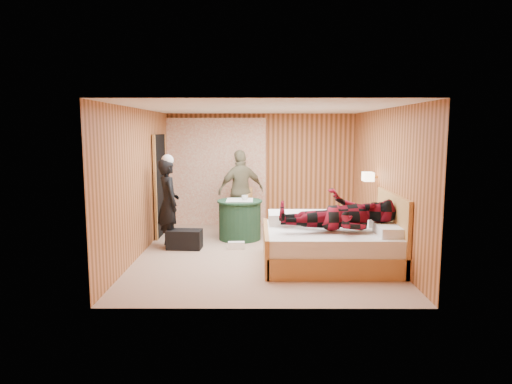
{
  "coord_description": "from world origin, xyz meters",
  "views": [
    {
      "loc": [
        -0.08,
        -7.76,
        2.14
      ],
      "look_at": [
        -0.11,
        0.22,
        1.05
      ],
      "focal_mm": 32.0,
      "sensor_mm": 36.0,
      "label": 1
    }
  ],
  "objects_px": {
    "chair_near": "(243,212)",
    "man_on_bed": "(338,205)",
    "duffel_bag": "(185,239)",
    "nightstand": "(360,228)",
    "woman_standing": "(169,203)",
    "chair_far": "(242,206)",
    "wall_lamp": "(368,177)",
    "man_at_table": "(241,191)",
    "bed": "(332,244)",
    "round_table": "(240,219)"
  },
  "relations": [
    {
      "from": "chair_near",
      "to": "duffel_bag",
      "type": "relative_size",
      "value": 1.38
    },
    {
      "from": "bed",
      "to": "nightstand",
      "type": "relative_size",
      "value": 3.9
    },
    {
      "from": "bed",
      "to": "woman_standing",
      "type": "bearing_deg",
      "value": 158.77
    },
    {
      "from": "bed",
      "to": "nightstand",
      "type": "xyz_separation_m",
      "value": [
        0.76,
        1.46,
        -0.06
      ]
    },
    {
      "from": "wall_lamp",
      "to": "chair_far",
      "type": "distance_m",
      "value": 2.78
    },
    {
      "from": "duffel_bag",
      "to": "chair_near",
      "type": "bearing_deg",
      "value": 49.43
    },
    {
      "from": "wall_lamp",
      "to": "nightstand",
      "type": "xyz_separation_m",
      "value": [
        -0.04,
        0.37,
        -1.03
      ]
    },
    {
      "from": "woman_standing",
      "to": "man_on_bed",
      "type": "xyz_separation_m",
      "value": [
        2.86,
        -1.33,
        0.19
      ]
    },
    {
      "from": "nightstand",
      "to": "wall_lamp",
      "type": "bearing_deg",
      "value": -83.33
    },
    {
      "from": "man_on_bed",
      "to": "man_at_table",
      "type": "bearing_deg",
      "value": 120.75
    },
    {
      "from": "wall_lamp",
      "to": "round_table",
      "type": "distance_m",
      "value": 2.59
    },
    {
      "from": "wall_lamp",
      "to": "duffel_bag",
      "type": "xyz_separation_m",
      "value": [
        -3.33,
        -0.16,
        -1.13
      ]
    },
    {
      "from": "nightstand",
      "to": "woman_standing",
      "type": "bearing_deg",
      "value": -174.3
    },
    {
      "from": "bed",
      "to": "man_on_bed",
      "type": "distance_m",
      "value": 0.71
    },
    {
      "from": "woman_standing",
      "to": "man_on_bed",
      "type": "distance_m",
      "value": 3.16
    },
    {
      "from": "chair_far",
      "to": "woman_standing",
      "type": "bearing_deg",
      "value": -125.66
    },
    {
      "from": "chair_far",
      "to": "duffel_bag",
      "type": "distance_m",
      "value": 1.8
    },
    {
      "from": "round_table",
      "to": "man_at_table",
      "type": "relative_size",
      "value": 0.51
    },
    {
      "from": "woman_standing",
      "to": "man_on_bed",
      "type": "relative_size",
      "value": 0.92
    },
    {
      "from": "bed",
      "to": "duffel_bag",
      "type": "height_order",
      "value": "bed"
    },
    {
      "from": "chair_near",
      "to": "round_table",
      "type": "bearing_deg",
      "value": 12.98
    },
    {
      "from": "wall_lamp",
      "to": "chair_near",
      "type": "relative_size",
      "value": 0.31
    },
    {
      "from": "woman_standing",
      "to": "wall_lamp",
      "type": "bearing_deg",
      "value": -115.04
    },
    {
      "from": "wall_lamp",
      "to": "duffel_bag",
      "type": "height_order",
      "value": "wall_lamp"
    },
    {
      "from": "bed",
      "to": "man_on_bed",
      "type": "xyz_separation_m",
      "value": [
        0.03,
        -0.23,
        0.67
      ]
    },
    {
      "from": "chair_far",
      "to": "man_at_table",
      "type": "relative_size",
      "value": 0.54
    },
    {
      "from": "nightstand",
      "to": "man_on_bed",
      "type": "xyz_separation_m",
      "value": [
        -0.73,
        -1.69,
        0.73
      ]
    },
    {
      "from": "duffel_bag",
      "to": "man_at_table",
      "type": "height_order",
      "value": "man_at_table"
    },
    {
      "from": "chair_near",
      "to": "man_at_table",
      "type": "bearing_deg",
      "value": -152.19
    },
    {
      "from": "chair_far",
      "to": "woman_standing",
      "type": "relative_size",
      "value": 0.57
    },
    {
      "from": "nightstand",
      "to": "man_on_bed",
      "type": "height_order",
      "value": "man_on_bed"
    },
    {
      "from": "wall_lamp",
      "to": "nightstand",
      "type": "distance_m",
      "value": 1.09
    },
    {
      "from": "chair_near",
      "to": "man_at_table",
      "type": "relative_size",
      "value": 0.49
    },
    {
      "from": "wall_lamp",
      "to": "duffel_bag",
      "type": "bearing_deg",
      "value": -177.18
    },
    {
      "from": "woman_standing",
      "to": "duffel_bag",
      "type": "bearing_deg",
      "value": -144.55
    },
    {
      "from": "chair_near",
      "to": "woman_standing",
      "type": "height_order",
      "value": "woman_standing"
    },
    {
      "from": "nightstand",
      "to": "woman_standing",
      "type": "height_order",
      "value": "woman_standing"
    },
    {
      "from": "bed",
      "to": "chair_far",
      "type": "relative_size",
      "value": 2.28
    },
    {
      "from": "man_on_bed",
      "to": "bed",
      "type": "bearing_deg",
      "value": 97.4
    },
    {
      "from": "wall_lamp",
      "to": "man_on_bed",
      "type": "xyz_separation_m",
      "value": [
        -0.77,
        -1.32,
        -0.3
      ]
    },
    {
      "from": "bed",
      "to": "nightstand",
      "type": "height_order",
      "value": "bed"
    },
    {
      "from": "chair_near",
      "to": "duffel_bag",
      "type": "bearing_deg",
      "value": -22.29
    },
    {
      "from": "bed",
      "to": "chair_far",
      "type": "bearing_deg",
      "value": 122.81
    },
    {
      "from": "man_at_table",
      "to": "bed",
      "type": "bearing_deg",
      "value": 98.35
    },
    {
      "from": "chair_near",
      "to": "man_on_bed",
      "type": "relative_size",
      "value": 0.48
    },
    {
      "from": "nightstand",
      "to": "man_at_table",
      "type": "height_order",
      "value": "man_at_table"
    },
    {
      "from": "chair_far",
      "to": "chair_near",
      "type": "xyz_separation_m",
      "value": [
        0.03,
        -0.43,
        -0.05
      ]
    },
    {
      "from": "wall_lamp",
      "to": "man_at_table",
      "type": "distance_m",
      "value": 2.74
    },
    {
      "from": "man_at_table",
      "to": "wall_lamp",
      "type": "bearing_deg",
      "value": 126.18
    },
    {
      "from": "nightstand",
      "to": "chair_far",
      "type": "xyz_separation_m",
      "value": [
        -2.3,
        0.92,
        0.27
      ]
    }
  ]
}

